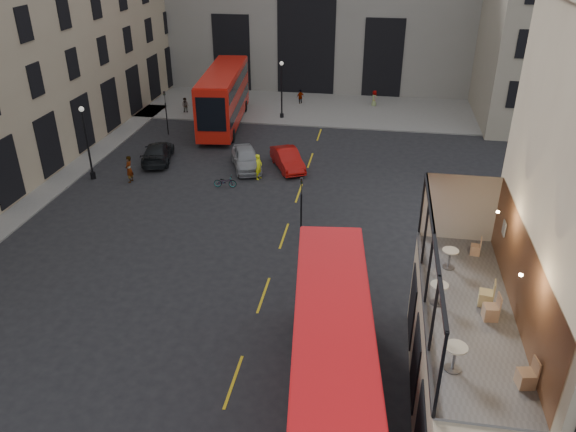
% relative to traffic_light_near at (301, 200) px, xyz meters
% --- Properties ---
extents(ground, '(140.00, 140.00, 0.00)m').
position_rel_traffic_light_near_xyz_m(ground, '(1.00, -12.00, -2.42)').
color(ground, black).
rests_on(ground, ground).
extents(host_frontage, '(3.00, 11.00, 4.50)m').
position_rel_traffic_light_near_xyz_m(host_frontage, '(7.50, -12.00, -0.17)').
color(host_frontage, tan).
rests_on(host_frontage, ground).
extents(cafe_floor, '(3.00, 10.00, 0.10)m').
position_rel_traffic_light_near_xyz_m(cafe_floor, '(7.50, -12.00, 2.12)').
color(cafe_floor, slate).
rests_on(cafe_floor, host_frontage).
extents(pavement_far, '(40.00, 12.00, 0.12)m').
position_rel_traffic_light_near_xyz_m(pavement_far, '(-5.00, 26.00, -2.36)').
color(pavement_far, slate).
rests_on(pavement_far, ground).
extents(traffic_light_near, '(0.16, 0.20, 3.80)m').
position_rel_traffic_light_near_xyz_m(traffic_light_near, '(0.00, 0.00, 0.00)').
color(traffic_light_near, black).
rests_on(traffic_light_near, ground).
extents(traffic_light_far, '(0.16, 0.20, 3.80)m').
position_rel_traffic_light_near_xyz_m(traffic_light_far, '(-14.00, 16.00, 0.00)').
color(traffic_light_far, black).
rests_on(traffic_light_far, ground).
extents(street_lamp_a, '(0.36, 0.36, 5.33)m').
position_rel_traffic_light_near_xyz_m(street_lamp_a, '(-16.00, 6.00, -0.03)').
color(street_lamp_a, black).
rests_on(street_lamp_a, ground).
extents(street_lamp_b, '(0.36, 0.36, 5.33)m').
position_rel_traffic_light_near_xyz_m(street_lamp_b, '(-5.00, 22.00, -0.03)').
color(street_lamp_b, black).
rests_on(street_lamp_b, ground).
extents(bus_near, '(3.97, 11.96, 4.68)m').
position_rel_traffic_light_near_xyz_m(bus_near, '(2.93, -12.71, 0.21)').
color(bus_near, red).
rests_on(bus_near, ground).
extents(bus_far, '(4.16, 12.76, 5.00)m').
position_rel_traffic_light_near_xyz_m(bus_far, '(-9.74, 19.24, 0.38)').
color(bus_far, red).
rests_on(bus_far, ground).
extents(car_a, '(3.42, 5.02, 1.59)m').
position_rel_traffic_light_near_xyz_m(car_a, '(-5.54, 9.68, -1.63)').
color(car_a, '#94979B').
rests_on(car_a, ground).
extents(car_b, '(3.40, 4.72, 1.48)m').
position_rel_traffic_light_near_xyz_m(car_b, '(-2.48, 10.16, -1.68)').
color(car_b, '#A70D0A').
rests_on(car_b, ground).
extents(car_c, '(3.06, 5.28, 1.44)m').
position_rel_traffic_light_near_xyz_m(car_c, '(-12.59, 9.97, -1.71)').
color(car_c, black).
rests_on(car_c, ground).
extents(bicycle, '(1.63, 0.70, 0.83)m').
position_rel_traffic_light_near_xyz_m(bicycle, '(-6.22, 6.13, -2.01)').
color(bicycle, gray).
rests_on(bicycle, ground).
extents(cyclist, '(0.60, 0.77, 1.87)m').
position_rel_traffic_light_near_xyz_m(cyclist, '(-4.20, 7.92, -1.49)').
color(cyclist, '#EFF71A').
rests_on(cyclist, ground).
extents(pedestrian_a, '(0.77, 0.61, 1.56)m').
position_rel_traffic_light_near_xyz_m(pedestrian_a, '(-14.39, 21.96, -1.64)').
color(pedestrian_a, gray).
rests_on(pedestrian_a, ground).
extents(pedestrian_b, '(1.22, 0.98, 1.64)m').
position_rel_traffic_light_near_xyz_m(pedestrian_b, '(-10.14, 16.70, -1.60)').
color(pedestrian_b, gray).
rests_on(pedestrian_b, ground).
extents(pedestrian_c, '(0.93, 0.85, 1.53)m').
position_rel_traffic_light_near_xyz_m(pedestrian_c, '(-3.95, 26.86, -1.66)').
color(pedestrian_c, gray).
rests_on(pedestrian_c, ground).
extents(pedestrian_d, '(0.75, 0.92, 1.62)m').
position_rel_traffic_light_near_xyz_m(pedestrian_d, '(3.43, 27.38, -1.61)').
color(pedestrian_d, gray).
rests_on(pedestrian_d, ground).
extents(pedestrian_e, '(0.48, 0.72, 1.94)m').
position_rel_traffic_light_near_xyz_m(pedestrian_e, '(-13.10, 5.90, -1.45)').
color(pedestrian_e, gray).
rests_on(pedestrian_e, ground).
extents(cafe_table_near, '(0.69, 0.69, 0.86)m').
position_rel_traffic_light_near_xyz_m(cafe_table_near, '(6.68, -15.02, 2.75)').
color(cafe_table_near, beige).
rests_on(cafe_table_near, cafe_floor).
extents(cafe_table_mid, '(0.63, 0.63, 0.78)m').
position_rel_traffic_light_near_xyz_m(cafe_table_mid, '(6.45, -11.75, 2.69)').
color(cafe_table_mid, silver).
rests_on(cafe_table_mid, cafe_floor).
extents(cafe_table_far, '(0.62, 0.62, 0.78)m').
position_rel_traffic_light_near_xyz_m(cafe_table_far, '(7.03, -9.33, 2.69)').
color(cafe_table_far, silver).
rests_on(cafe_table_far, cafe_floor).
extents(cafe_chair_a, '(0.54, 0.54, 0.94)m').
position_rel_traffic_light_near_xyz_m(cafe_chair_a, '(8.67, -15.36, 2.46)').
color(cafe_chair_a, tan).
rests_on(cafe_chair_a, cafe_floor).
extents(cafe_chair_b, '(0.55, 0.55, 0.97)m').
position_rel_traffic_light_near_xyz_m(cafe_chair_b, '(8.10, -11.55, 2.47)').
color(cafe_chair_b, tan).
rests_on(cafe_chair_b, cafe_floor).
extents(cafe_chair_c, '(0.51, 0.51, 0.95)m').
position_rel_traffic_light_near_xyz_m(cafe_chair_c, '(8.14, -12.34, 2.46)').
color(cafe_chair_c, tan).
rests_on(cafe_chair_c, cafe_floor).
extents(cafe_chair_d, '(0.42, 0.42, 0.75)m').
position_rel_traffic_light_near_xyz_m(cafe_chair_d, '(8.18, -8.16, 2.40)').
color(cafe_chair_d, tan).
rests_on(cafe_chair_d, cafe_floor).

